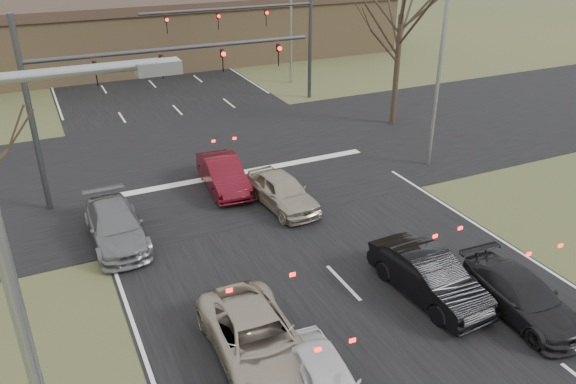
# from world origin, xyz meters

# --- Properties ---
(ground) EXTENTS (360.00, 360.00, 0.00)m
(ground) POSITION_xyz_m (0.00, 0.00, 0.00)
(ground) COLOR #414C28
(ground) RESTS_ON ground
(road_main) EXTENTS (14.00, 300.00, 0.02)m
(road_main) POSITION_xyz_m (0.00, 60.00, 0.01)
(road_main) COLOR black
(road_main) RESTS_ON ground
(road_cross) EXTENTS (200.00, 14.00, 0.02)m
(road_cross) POSITION_xyz_m (0.00, 15.00, 0.01)
(road_cross) COLOR black
(road_cross) RESTS_ON ground
(building) EXTENTS (42.40, 10.40, 5.30)m
(building) POSITION_xyz_m (2.00, 38.00, 2.67)
(building) COLOR olive
(building) RESTS_ON ground
(mast_arm_near) EXTENTS (12.12, 0.24, 8.00)m
(mast_arm_near) POSITION_xyz_m (-5.23, 13.00, 5.07)
(mast_arm_near) COLOR #383A3D
(mast_arm_near) RESTS_ON ground
(mast_arm_far) EXTENTS (11.12, 0.24, 8.00)m
(mast_arm_far) POSITION_xyz_m (6.18, 23.00, 5.02)
(mast_arm_far) COLOR #383A3D
(mast_arm_far) RESTS_ON ground
(streetlight_left) EXTENTS (2.34, 0.25, 10.00)m
(streetlight_left) POSITION_xyz_m (-8.82, -4.00, 5.59)
(streetlight_left) COLOR gray
(streetlight_left) RESTS_ON ground
(streetlight_right_near) EXTENTS (2.34, 0.25, 10.00)m
(streetlight_right_near) POSITION_xyz_m (8.82, 10.00, 5.59)
(streetlight_right_near) COLOR gray
(streetlight_right_near) RESTS_ON ground
(streetlight_right_far) EXTENTS (2.34, 0.25, 10.00)m
(streetlight_right_far) POSITION_xyz_m (9.32, 27.00, 5.59)
(streetlight_right_far) COLOR gray
(streetlight_right_far) RESTS_ON ground
(car_silver_suv) EXTENTS (2.43, 5.04, 1.38)m
(car_silver_suv) POSITION_xyz_m (-4.00, 0.89, 0.69)
(car_silver_suv) COLOR #AB9F8A
(car_silver_suv) RESTS_ON ground
(car_white_sedan) EXTENTS (1.78, 3.80, 1.26)m
(car_white_sedan) POSITION_xyz_m (-3.00, -1.23, 0.63)
(car_white_sedan) COLOR silver
(car_white_sedan) RESTS_ON ground
(car_black_hatch) EXTENTS (1.85, 4.65, 1.50)m
(car_black_hatch) POSITION_xyz_m (2.12, 1.26, 0.75)
(car_black_hatch) COLOR black
(car_black_hatch) RESTS_ON ground
(car_charcoal_sedan) EXTENTS (1.99, 4.48, 1.28)m
(car_charcoal_sedan) POSITION_xyz_m (4.13, -0.71, 0.64)
(car_charcoal_sedan) COLOR black
(car_charcoal_sedan) RESTS_ON ground
(car_grey_ahead) EXTENTS (1.98, 4.76, 1.37)m
(car_grey_ahead) POSITION_xyz_m (-6.40, 9.00, 0.69)
(car_grey_ahead) COLOR slate
(car_grey_ahead) RESTS_ON ground
(car_red_ahead) EXTENTS (1.83, 4.48, 1.44)m
(car_red_ahead) POSITION_xyz_m (-1.17, 11.74, 0.72)
(car_red_ahead) COLOR #4E0B15
(car_red_ahead) RESTS_ON ground
(car_silver_ahead) EXTENTS (2.05, 4.38, 1.45)m
(car_silver_ahead) POSITION_xyz_m (0.50, 8.98, 0.72)
(car_silver_ahead) COLOR #A79E87
(car_silver_ahead) RESTS_ON ground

